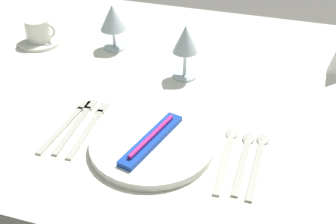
% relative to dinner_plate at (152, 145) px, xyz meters
% --- Properties ---
extents(dining_table, '(1.80, 1.11, 0.74)m').
position_rel_dinner_plate_xyz_m(dining_table, '(0.01, 0.28, -0.09)').
color(dining_table, silver).
rests_on(dining_table, ground).
extents(dinner_plate, '(0.28, 0.28, 0.02)m').
position_rel_dinner_plate_xyz_m(dinner_plate, '(0.00, 0.00, 0.00)').
color(dinner_plate, white).
rests_on(dinner_plate, dining_table).
extents(toothbrush_package, '(0.08, 0.21, 0.02)m').
position_rel_dinner_plate_xyz_m(toothbrush_package, '(0.00, 0.00, 0.02)').
color(toothbrush_package, blue).
rests_on(toothbrush_package, dinner_plate).
extents(fork_outer, '(0.03, 0.23, 0.00)m').
position_rel_dinner_plate_xyz_m(fork_outer, '(-0.17, 0.03, -0.01)').
color(fork_outer, beige).
rests_on(fork_outer, dining_table).
extents(fork_inner, '(0.03, 0.23, 0.00)m').
position_rel_dinner_plate_xyz_m(fork_inner, '(-0.20, 0.03, -0.01)').
color(fork_inner, beige).
rests_on(fork_inner, dining_table).
extents(fork_salad, '(0.03, 0.23, 0.00)m').
position_rel_dinner_plate_xyz_m(fork_salad, '(-0.22, 0.03, -0.01)').
color(fork_salad, beige).
rests_on(fork_salad, dining_table).
extents(spoon_soup, '(0.03, 0.23, 0.01)m').
position_rel_dinner_plate_xyz_m(spoon_soup, '(0.16, 0.04, -0.01)').
color(spoon_soup, beige).
rests_on(spoon_soup, dining_table).
extents(spoon_dessert, '(0.03, 0.21, 0.01)m').
position_rel_dinner_plate_xyz_m(spoon_dessert, '(0.20, 0.04, -0.01)').
color(spoon_dessert, beige).
rests_on(spoon_dessert, dining_table).
extents(spoon_tea, '(0.03, 0.22, 0.01)m').
position_rel_dinner_plate_xyz_m(spoon_tea, '(0.23, 0.04, -0.01)').
color(spoon_tea, beige).
rests_on(spoon_tea, dining_table).
extents(saucer_left, '(0.14, 0.14, 0.01)m').
position_rel_dinner_plate_xyz_m(saucer_left, '(-0.52, 0.40, -0.00)').
color(saucer_left, white).
rests_on(saucer_left, dining_table).
extents(coffee_cup_left, '(0.10, 0.08, 0.07)m').
position_rel_dinner_plate_xyz_m(coffee_cup_left, '(-0.52, 0.40, 0.04)').
color(coffee_cup_left, white).
rests_on(coffee_cup_left, saucer_left).
extents(wine_glass_centre, '(0.08, 0.08, 0.14)m').
position_rel_dinner_plate_xyz_m(wine_glass_centre, '(-0.28, 0.43, 0.09)').
color(wine_glass_centre, silver).
rests_on(wine_glass_centre, dining_table).
extents(wine_glass_left, '(0.07, 0.07, 0.15)m').
position_rel_dinner_plate_xyz_m(wine_glass_left, '(-0.02, 0.33, 0.10)').
color(wine_glass_left, silver).
rests_on(wine_glass_left, dining_table).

